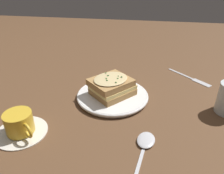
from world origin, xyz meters
The scene contains 6 objects.
ground_plane centered at (0.00, 0.00, 0.00)m, with size 2.40×2.40×0.00m, color brown.
dinner_plate centered at (-0.02, 0.00, 0.01)m, with size 0.24×0.24×0.02m.
sandwich centered at (-0.02, 0.00, 0.05)m, with size 0.16×0.17×0.06m.
teacup_with_saucer centered at (0.19, -0.21, 0.03)m, with size 0.14×0.14×0.06m.
fork centered at (-0.20, 0.29, 0.00)m, with size 0.15×0.15×0.00m.
spoon centered at (0.18, 0.11, 0.00)m, with size 0.18×0.06×0.01m.
Camera 1 is at (0.59, 0.10, 0.39)m, focal length 35.00 mm.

